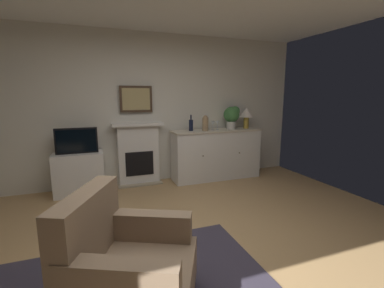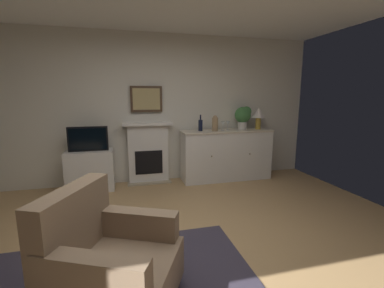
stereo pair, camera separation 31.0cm
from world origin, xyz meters
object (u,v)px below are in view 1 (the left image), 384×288
at_px(sideboard_cabinet, 216,154).
at_px(table_lamp, 246,114).
at_px(fireplace_unit, 139,154).
at_px(tv_set, 77,141).
at_px(armchair, 126,267).
at_px(wine_glass_left, 213,124).
at_px(wine_bottle, 191,125).
at_px(framed_picture, 136,99).
at_px(potted_plant_small, 232,115).
at_px(tv_cabinet, 79,173).
at_px(vase_decorative, 205,123).
at_px(wine_glass_center, 217,123).

height_order(sideboard_cabinet, table_lamp, table_lamp).
bearing_deg(fireplace_unit, tv_set, -169.23).
bearing_deg(armchair, wine_glass_left, 54.89).
xyz_separation_m(fireplace_unit, armchair, (-0.55, -2.89, -0.17)).
xyz_separation_m(wine_bottle, armchair, (-1.48, -2.73, -0.66)).
relative_size(framed_picture, table_lamp, 1.37).
xyz_separation_m(tv_set, potted_plant_small, (2.75, 0.05, 0.32)).
bearing_deg(fireplace_unit, wine_glass_left, -7.88).
relative_size(table_lamp, wine_bottle, 1.38).
bearing_deg(wine_glass_left, framed_picture, 170.24).
xyz_separation_m(wine_bottle, potted_plant_small, (0.84, 0.02, 0.15)).
height_order(table_lamp, wine_glass_left, table_lamp).
bearing_deg(framed_picture, potted_plant_small, -5.70).
relative_size(fireplace_unit, tv_cabinet, 1.47).
relative_size(table_lamp, armchair, 0.38).
bearing_deg(fireplace_unit, tv_cabinet, -170.55).
distance_m(tv_set, potted_plant_small, 2.77).
relative_size(sideboard_cabinet, armchair, 1.60).
xyz_separation_m(wine_bottle, tv_set, (-1.91, -0.03, -0.17)).
distance_m(sideboard_cabinet, potted_plant_small, 0.80).
bearing_deg(framed_picture, table_lamp, -6.15).
height_order(vase_decorative, potted_plant_small, potted_plant_small).
xyz_separation_m(vase_decorative, potted_plant_small, (0.59, 0.10, 0.12)).
bearing_deg(framed_picture, fireplace_unit, -90.00).
xyz_separation_m(vase_decorative, tv_set, (-2.16, 0.04, -0.20)).
bearing_deg(wine_glass_center, sideboard_cabinet, -142.14).
distance_m(fireplace_unit, sideboard_cabinet, 1.44).
distance_m(framed_picture, vase_decorative, 1.29).
bearing_deg(vase_decorative, framed_picture, 167.02).
relative_size(table_lamp, tv_set, 0.65).
relative_size(wine_glass_left, vase_decorative, 0.59).
relative_size(wine_glass_left, tv_cabinet, 0.22).
distance_m(sideboard_cabinet, wine_bottle, 0.76).
xyz_separation_m(wine_glass_left, potted_plant_small, (0.43, 0.05, 0.13)).
height_order(table_lamp, tv_set, table_lamp).
bearing_deg(tv_set, vase_decorative, -1.11).
relative_size(fireplace_unit, vase_decorative, 3.91).
bearing_deg(framed_picture, wine_bottle, -11.99).
relative_size(vase_decorative, armchair, 0.27).
xyz_separation_m(framed_picture, tv_cabinet, (-0.97, -0.21, -1.17)).
xyz_separation_m(wine_glass_center, tv_cabinet, (-2.43, -0.01, -0.72)).
relative_size(fireplace_unit, armchair, 1.04).
relative_size(tv_set, armchair, 0.59).
bearing_deg(framed_picture, vase_decorative, -12.98).
height_order(table_lamp, wine_bottle, table_lamp).
bearing_deg(tv_cabinet, sideboard_cabinet, -0.36).
xyz_separation_m(table_lamp, tv_set, (-3.04, -0.01, -0.34)).
xyz_separation_m(sideboard_cabinet, tv_set, (-2.41, -0.01, 0.40)).
relative_size(framed_picture, wine_bottle, 1.90).
relative_size(potted_plant_small, armchair, 0.41).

